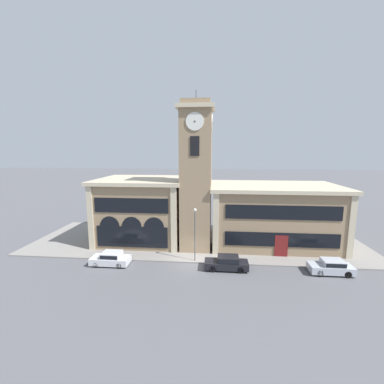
# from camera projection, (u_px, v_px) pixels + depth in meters

# --- Properties ---
(ground_plane) EXTENTS (300.00, 300.00, 0.00)m
(ground_plane) POSITION_uv_depth(u_px,v_px,m) (193.00, 263.00, 28.49)
(ground_plane) COLOR #56565B
(sidewalk_kerb) EXTENTS (44.19, 14.14, 0.15)m
(sidewalk_kerb) POSITION_uv_depth(u_px,v_px,m) (197.00, 241.00, 35.43)
(sidewalk_kerb) COLOR gray
(sidewalk_kerb) RESTS_ON ground_plane
(clock_tower) EXTENTS (4.41, 4.41, 19.37)m
(clock_tower) POSITION_uv_depth(u_px,v_px,m) (196.00, 177.00, 31.39)
(clock_tower) COLOR #937A5B
(clock_tower) RESTS_ON ground_plane
(town_hall_left_wing) EXTENTS (11.74, 10.27, 8.62)m
(town_hall_left_wing) POSITION_uv_depth(u_px,v_px,m) (142.00, 209.00, 35.69)
(town_hall_left_wing) COLOR #937A5B
(town_hall_left_wing) RESTS_ON ground_plane
(town_hall_right_wing) EXTENTS (16.64, 10.27, 7.96)m
(town_hall_right_wing) POSITION_uv_depth(u_px,v_px,m) (273.00, 214.00, 34.17)
(town_hall_right_wing) COLOR #937A5B
(town_hall_right_wing) RESTS_ON ground_plane
(parked_car_near) EXTENTS (4.15, 1.90, 1.44)m
(parked_car_near) POSITION_uv_depth(u_px,v_px,m) (111.00, 258.00, 28.08)
(parked_car_near) COLOR silver
(parked_car_near) RESTS_ON ground_plane
(parked_car_mid) EXTENTS (4.57, 1.77, 1.47)m
(parked_car_mid) POSITION_uv_depth(u_px,v_px,m) (227.00, 262.00, 26.95)
(parked_car_mid) COLOR black
(parked_car_mid) RESTS_ON ground_plane
(parked_car_far) EXTENTS (4.23, 1.80, 1.48)m
(parked_car_far) POSITION_uv_depth(u_px,v_px,m) (331.00, 266.00, 26.02)
(parked_car_far) COLOR #B2B7C1
(parked_car_far) RESTS_ON ground_plane
(street_lamp) EXTENTS (0.36, 0.36, 6.01)m
(street_lamp) POSITION_uv_depth(u_px,v_px,m) (195.00, 227.00, 28.27)
(street_lamp) COLOR #4C4C51
(street_lamp) RESTS_ON sidewalk_kerb
(bollard) EXTENTS (0.18, 0.18, 1.06)m
(bollard) POSITION_uv_depth(u_px,v_px,m) (113.00, 254.00, 29.44)
(bollard) COLOR black
(bollard) RESTS_ON sidewalk_kerb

